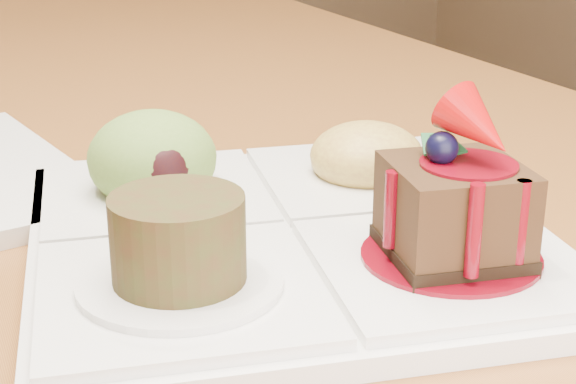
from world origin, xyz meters
name	(u,v)px	position (x,y,z in m)	size (l,w,h in m)	color
dining_table	(15,148)	(0.00, 0.00, 0.68)	(1.00, 1.80, 0.75)	brown
sampler_plate	(282,211)	(0.09, -0.48, 0.77)	(0.33, 0.33, 0.11)	silver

